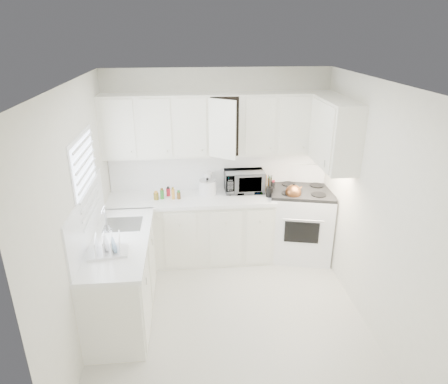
{
  "coord_description": "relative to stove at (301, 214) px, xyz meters",
  "views": [
    {
      "loc": [
        -0.41,
        -3.7,
        3.06
      ],
      "look_at": [
        0.0,
        0.7,
        1.25
      ],
      "focal_mm": 32.2,
      "sensor_mm": 36.0,
      "label": 1
    }
  ],
  "objects": [
    {
      "name": "floor",
      "position": [
        -1.14,
        -1.26,
        -0.65
      ],
      "size": [
        3.2,
        3.2,
        0.0
      ],
      "primitive_type": "plane",
      "color": "silver",
      "rests_on": "ground"
    },
    {
      "name": "ceiling",
      "position": [
        -1.14,
        -1.26,
        1.95
      ],
      "size": [
        3.2,
        3.2,
        0.0
      ],
      "primitive_type": "plane",
      "rotation": [
        3.14,
        0.0,
        0.0
      ],
      "color": "white",
      "rests_on": "ground"
    },
    {
      "name": "wall_back",
      "position": [
        -1.14,
        0.34,
        0.65
      ],
      "size": [
        3.0,
        0.0,
        3.0
      ],
      "primitive_type": "plane",
      "rotation": [
        1.57,
        0.0,
        0.0
      ],
      "color": "white",
      "rests_on": "ground"
    },
    {
      "name": "wall_front",
      "position": [
        -1.14,
        -2.86,
        0.65
      ],
      "size": [
        3.0,
        0.0,
        3.0
      ],
      "primitive_type": "plane",
      "rotation": [
        -1.57,
        0.0,
        0.0
      ],
      "color": "white",
      "rests_on": "ground"
    },
    {
      "name": "wall_left",
      "position": [
        -2.64,
        -1.26,
        0.65
      ],
      "size": [
        0.0,
        3.2,
        3.2
      ],
      "primitive_type": "plane",
      "rotation": [
        1.57,
        0.0,
        1.57
      ],
      "color": "white",
      "rests_on": "ground"
    },
    {
      "name": "wall_right",
      "position": [
        0.36,
        -1.26,
        0.65
      ],
      "size": [
        0.0,
        3.2,
        3.2
      ],
      "primitive_type": "plane",
      "rotation": [
        1.57,
        0.0,
        -1.57
      ],
      "color": "white",
      "rests_on": "ground"
    },
    {
      "name": "window_blinds",
      "position": [
        -2.62,
        -0.91,
        0.9
      ],
      "size": [
        0.06,
        0.96,
        1.06
      ],
      "primitive_type": null,
      "color": "white",
      "rests_on": "wall_left"
    },
    {
      "name": "lower_cabinets_back",
      "position": [
        -1.53,
        0.04,
        -0.2
      ],
      "size": [
        2.22,
        0.6,
        0.9
      ],
      "primitive_type": null,
      "color": "white",
      "rests_on": "floor"
    },
    {
      "name": "lower_cabinets_left",
      "position": [
        -2.34,
        -1.06,
        -0.2
      ],
      "size": [
        0.6,
        1.6,
        0.9
      ],
      "primitive_type": null,
      "color": "white",
      "rests_on": "floor"
    },
    {
      "name": "countertop_back",
      "position": [
        -1.53,
        0.03,
        0.28
      ],
      "size": [
        2.24,
        0.64,
        0.05
      ],
      "primitive_type": "cube",
      "color": "white",
      "rests_on": "lower_cabinets_back"
    },
    {
      "name": "countertop_left",
      "position": [
        -2.33,
        -1.06,
        0.28
      ],
      "size": [
        0.64,
        1.62,
        0.05
      ],
      "primitive_type": "cube",
      "color": "white",
      "rests_on": "lower_cabinets_left"
    },
    {
      "name": "backsplash_back",
      "position": [
        -1.14,
        0.33,
        0.58
      ],
      "size": [
        2.98,
        0.02,
        0.55
      ],
      "primitive_type": "cube",
      "color": "white",
      "rests_on": "wall_back"
    },
    {
      "name": "backsplash_left",
      "position": [
        -2.63,
        -1.06,
        0.58
      ],
      "size": [
        0.02,
        1.6,
        0.55
      ],
      "primitive_type": "cube",
      "color": "white",
      "rests_on": "wall_left"
    },
    {
      "name": "upper_cabinets_back",
      "position": [
        -1.14,
        0.18,
        0.85
      ],
      "size": [
        3.0,
        0.33,
        0.8
      ],
      "primitive_type": null,
      "color": "white",
      "rests_on": "wall_back"
    },
    {
      "name": "upper_cabinets_right",
      "position": [
        0.2,
        -0.44,
        0.85
      ],
      "size": [
        0.33,
        0.9,
        0.8
      ],
      "primitive_type": null,
      "color": "white",
      "rests_on": "wall_right"
    },
    {
      "name": "sink",
      "position": [
        -2.33,
        -0.71,
        0.42
      ],
      "size": [
        0.42,
        0.38,
        0.3
      ],
      "primitive_type": null,
      "color": "gray",
      "rests_on": "countertop_left"
    },
    {
      "name": "stove",
      "position": [
        0.0,
        0.0,
        0.0
      ],
      "size": [
        0.98,
        0.87,
        1.3
      ],
      "primitive_type": null,
      "rotation": [
        0.0,
        0.0,
        -0.23
      ],
      "color": "white",
      "rests_on": "floor"
    },
    {
      "name": "tea_kettle",
      "position": [
        -0.18,
        -0.16,
        0.41
      ],
      "size": [
        0.32,
        0.3,
        0.24
      ],
      "primitive_type": null,
      "rotation": [
        0.0,
        0.0,
        0.36
      ],
      "color": "#985229",
      "rests_on": "stove"
    },
    {
      "name": "frying_pan",
      "position": [
        0.18,
        0.16,
        0.31
      ],
      "size": [
        0.32,
        0.45,
        0.04
      ],
      "primitive_type": null,
      "rotation": [
        0.0,
        0.0,
        0.21
      ],
      "color": "black",
      "rests_on": "stove"
    },
    {
      "name": "microwave",
      "position": [
        -0.79,
        0.19,
        0.48
      ],
      "size": [
        0.55,
        0.31,
        0.37
      ],
      "primitive_type": "imported",
      "rotation": [
        0.0,
        0.0,
        0.03
      ],
      "color": "gray",
      "rests_on": "countertop_back"
    },
    {
      "name": "rice_cooker",
      "position": [
        -1.3,
        0.12,
        0.42
      ],
      "size": [
        0.25,
        0.25,
        0.24
      ],
      "primitive_type": null,
      "rotation": [
        0.0,
        0.0,
        0.05
      ],
      "color": "white",
      "rests_on": "countertop_back"
    },
    {
      "name": "paper_towel",
      "position": [
        -1.28,
        0.24,
        0.44
      ],
      "size": [
        0.12,
        0.12,
        0.27
      ],
      "primitive_type": "cylinder",
      "color": "white",
      "rests_on": "countertop_back"
    },
    {
      "name": "utensil_crock",
      "position": [
        -0.47,
        -0.04,
        0.46
      ],
      "size": [
        0.13,
        0.13,
        0.32
      ],
      "primitive_type": null,
      "rotation": [
        0.0,
        0.0,
        -0.28
      ],
      "color": "black",
      "rests_on": "countertop_back"
    },
    {
      "name": "dish_rack",
      "position": [
        -2.39,
        -1.34,
        0.41
      ],
      "size": [
        0.42,
        0.34,
        0.21
      ],
      "primitive_type": null,
      "rotation": [
        0.0,
        0.0,
        0.14
      ],
      "color": "white",
      "rests_on": "countertop_left"
    },
    {
      "name": "spice_left_0",
      "position": [
        -1.99,
        0.16,
        0.37
      ],
      "size": [
        0.06,
        0.06,
        0.13
      ],
      "primitive_type": "cylinder",
      "color": "olive",
      "rests_on": "countertop_back"
    },
    {
      "name": "spice_left_1",
      "position": [
        -1.91,
        0.07,
        0.37
      ],
      "size": [
        0.06,
        0.06,
        0.13
      ],
      "primitive_type": "cylinder",
      "color": "#277627",
      "rests_on": "countertop_back"
    },
    {
      "name": "spice_left_2",
      "position": [
        -1.84,
        0.16,
        0.37
      ],
      "size": [
        0.06,
        0.06,
        0.13
      ],
      "primitive_type": "cylinder",
      "color": "red",
      "rests_on": "countertop_back"
    },
    {
      "name": "spice_left_3",
      "position": [
        -1.76,
        0.07,
        0.37
      ],
      "size": [
        0.06,
        0.06,
        0.13
      ],
      "primitive_type": "cylinder",
      "color": "gold",
      "rests_on": "countertop_back"
    },
    {
      "name": "spice_left_4",
      "position": [
        -1.69,
        0.16,
        0.37
      ],
      "size": [
        0.06,
        0.06,
        0.13
      ],
      "primitive_type": "cylinder",
      "color": "brown",
      "rests_on": "countertop_back"
    },
    {
      "name": "sauce_right_0",
      "position": [
        -0.56,
        0.2,
        0.4
      ],
      "size": [
        0.06,
        0.06,
        0.19
      ],
      "primitive_type": "cylinder",
      "color": "red",
      "rests_on": "countertop_back"
    },
    {
      "name": "sauce_right_1",
      "position": [
        -0.5,
        0.14,
        0.4
      ],
      "size": [
        0.06,
        0.06,
        0.19
      ],
      "primitive_type": "cylinder",
      "color": "gold",
      "rests_on": "countertop_back"
    },
    {
      "name": "sauce_right_2",
      "position": [
        -0.45,
        0.2,
        0.4
      ],
      "size": [
        0.06,
        0.06,
        0.19
      ],
      "primitive_type": "cylinder",
      "color": "brown",
      "rests_on": "countertop_back"
    },
    {
      "name": "sauce_right_3",
      "position": [
        -0.39,
        0.14,
        0.4
      ],
      "size": [
        0.06,
        0.06,
        0.19
      ],
      "primitive_type": "cylinder",
      "color": "black",
      "rests_on": "countertop_back"
    }
  ]
}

